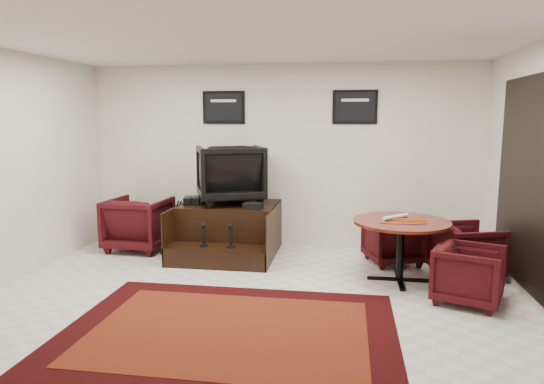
{
  "coord_description": "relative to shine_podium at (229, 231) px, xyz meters",
  "views": [
    {
      "loc": [
        1.02,
        -4.9,
        1.99
      ],
      "look_at": [
        0.1,
        0.9,
        1.09
      ],
      "focal_mm": 32.0,
      "sensor_mm": 36.0,
      "label": 1
    }
  ],
  "objects": [
    {
      "name": "polish_kit",
      "position": [
        0.43,
        -0.3,
        0.44
      ],
      "size": [
        0.27,
        0.2,
        0.09
      ],
      "primitive_type": "cube",
      "rotation": [
        0.0,
        0.0,
        -0.08
      ],
      "color": "black",
      "rests_on": "shine_podium"
    },
    {
      "name": "room_shell",
      "position": [
        1.11,
        -1.78,
        1.45
      ],
      "size": [
        6.02,
        5.02,
        2.81
      ],
      "color": "silver",
      "rests_on": "ground"
    },
    {
      "name": "umbrella_hooked",
      "position": [
        -0.83,
        -0.03,
        0.06
      ],
      "size": [
        0.3,
        0.11,
        0.8
      ],
      "primitive_type": null,
      "color": "black",
      "rests_on": "ground"
    },
    {
      "name": "table_chair_corner",
      "position": [
        3.04,
        -1.5,
        0.01
      ],
      "size": [
        0.83,
        0.86,
        0.69
      ],
      "primitive_type": "imported",
      "rotation": [
        0.0,
        0.0,
        1.2
      ],
      "color": "black",
      "rests_on": "ground"
    },
    {
      "name": "paper_roll",
      "position": [
        2.32,
        -0.79,
        0.45
      ],
      "size": [
        0.34,
        0.33,
        0.05
      ],
      "primitive_type": "cylinder",
      "rotation": [
        0.0,
        1.57,
        0.76
      ],
      "color": "silver",
      "rests_on": "meeting_table"
    },
    {
      "name": "table_chair_window",
      "position": [
        3.22,
        -0.59,
        0.04
      ],
      "size": [
        0.87,
        0.9,
        0.75
      ],
      "primitive_type": "imported",
      "rotation": [
        0.0,
        0.0,
        1.88
      ],
      "color": "black",
      "rests_on": "ground"
    },
    {
      "name": "table_clutter",
      "position": [
        2.43,
        -0.94,
        0.43
      ],
      "size": [
        0.57,
        0.33,
        0.01
      ],
      "color": "#D1530B",
      "rests_on": "meeting_table"
    },
    {
      "name": "armchair_side",
      "position": [
        -1.4,
        -0.0,
        0.1
      ],
      "size": [
        0.9,
        0.85,
        0.88
      ],
      "primitive_type": "imported",
      "rotation": [
        0.0,
        0.0,
        3.08
      ],
      "color": "black",
      "rests_on": "ground"
    },
    {
      "name": "shoes_pair",
      "position": [
        -0.54,
        -0.05,
        0.45
      ],
      "size": [
        0.29,
        0.34,
        0.11
      ],
      "color": "black",
      "rests_on": "shine_podium"
    },
    {
      "name": "meeting_table",
      "position": [
        2.38,
        -0.88,
        0.33
      ],
      "size": [
        1.16,
        1.16,
        0.76
      ],
      "color": "#4F190B",
      "rests_on": "ground"
    },
    {
      "name": "ground",
      "position": [
        0.7,
        -1.9,
        -0.34
      ],
      "size": [
        6.0,
        6.0,
        0.0
      ],
      "primitive_type": "plane",
      "color": "beige",
      "rests_on": "ground"
    },
    {
      "name": "umbrella_black",
      "position": [
        -0.8,
        -0.23,
        0.08
      ],
      "size": [
        0.31,
        0.12,
        0.84
      ],
      "primitive_type": null,
      "color": "black",
      "rests_on": "ground"
    },
    {
      "name": "table_chair_back",
      "position": [
        2.36,
        -0.12,
        0.01
      ],
      "size": [
        0.85,
        0.82,
        0.7
      ],
      "primitive_type": "imported",
      "rotation": [
        0.0,
        0.0,
        3.46
      ],
      "color": "black",
      "rests_on": "ground"
    },
    {
      "name": "area_rug",
      "position": [
        0.65,
        -2.62,
        -0.33
      ],
      "size": [
        3.13,
        2.35,
        0.01
      ],
      "color": "black",
      "rests_on": "ground"
    },
    {
      "name": "shine_chair",
      "position": [
        0.0,
        0.15,
        0.87
      ],
      "size": [
        1.19,
        1.16,
        0.96
      ],
      "primitive_type": "imported",
      "rotation": [
        0.0,
        0.0,
        3.52
      ],
      "color": "black",
      "rests_on": "shine_podium"
    },
    {
      "name": "shine_podium",
      "position": [
        0.0,
        0.0,
        0.0
      ],
      "size": [
        1.42,
        1.46,
        0.73
      ],
      "color": "black",
      "rests_on": "ground"
    }
  ]
}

